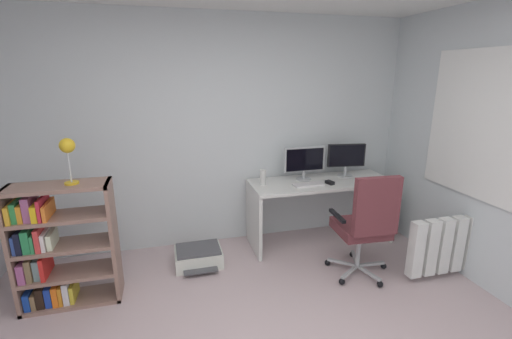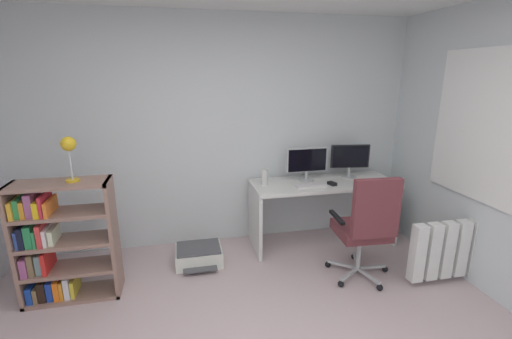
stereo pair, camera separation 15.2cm
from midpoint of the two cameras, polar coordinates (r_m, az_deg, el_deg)
wall_back at (r=4.00m, az=-7.65°, el=5.85°), size 4.45×0.10×2.58m
window_pane at (r=3.72m, az=32.41°, el=6.06°), size 0.01×1.17×1.27m
window_frame at (r=3.71m, az=32.33°, el=6.06°), size 0.02×1.25×1.35m
desk at (r=4.13m, az=9.49°, el=-4.37°), size 1.65×0.61×0.75m
monitor_main at (r=4.02m, az=6.85°, el=1.40°), size 0.48×0.18×0.38m
monitor_secondary at (r=4.24m, az=13.58°, el=1.98°), size 0.45×0.18×0.39m
keyboard at (r=3.88m, az=7.46°, el=-2.48°), size 0.35×0.15×0.02m
computer_mouse at (r=3.97m, az=10.91°, el=-2.11°), size 0.09×0.11×0.03m
desktop_speaker at (r=3.86m, az=-0.01°, el=-1.25°), size 0.07×0.07×0.17m
office_chair at (r=3.47m, az=16.41°, el=-8.31°), size 0.61×0.63×1.08m
bookshelf at (r=3.50m, az=-31.13°, el=-11.12°), size 0.80×0.31×1.08m
desk_lamp at (r=3.18m, az=-29.66°, el=2.80°), size 0.12×0.12×0.38m
printer at (r=3.84m, az=-10.55°, el=-13.80°), size 0.48×0.45×0.19m
radiator at (r=3.96m, az=29.01°, el=-10.58°), size 1.04×0.10×0.56m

